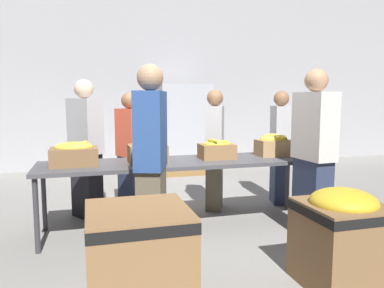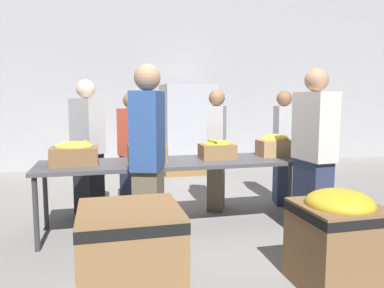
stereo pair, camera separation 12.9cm
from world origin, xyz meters
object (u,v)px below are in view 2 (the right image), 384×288
object	(u,v)px
volunteer_0	(132,153)
volunteer_5	(148,164)
volunteer_1	(314,156)
pallet_stack_0	(187,129)
banana_box_2	(217,150)
sorting_table	(183,165)
donation_bin_1	(338,236)
banana_box_3	(275,145)
volunteer_4	(88,149)
donation_bin_0	(130,258)
banana_box_0	(74,153)
volunteer_3	(216,151)
banana_box_1	(147,151)
volunteer_2	(283,148)

from	to	relation	value
volunteer_0	volunteer_5	xyz separation A→B (m)	(0.03, -1.40, 0.11)
volunteer_1	pallet_stack_0	size ratio (longest dim) A/B	1.01
banana_box_2	sorting_table	bearing A→B (deg)	-175.82
donation_bin_1	banana_box_3	bearing A→B (deg)	80.07
volunteer_1	volunteer_5	bearing A→B (deg)	87.52
sorting_table	volunteer_4	size ratio (longest dim) A/B	1.86
donation_bin_1	sorting_table	bearing A→B (deg)	117.44
volunteer_4	banana_box_2	bearing A→B (deg)	31.99
banana_box_2	donation_bin_0	size ratio (longest dim) A/B	0.53
volunteer_0	volunteer_1	bearing A→B (deg)	26.42
volunteer_0	banana_box_3	bearing A→B (deg)	43.41
banana_box_0	banana_box_3	xyz separation A→B (m)	(2.26, 0.06, 0.01)
volunteer_1	volunteer_4	size ratio (longest dim) A/B	1.04
volunteer_1	volunteer_3	xyz separation A→B (m)	(-0.62, 1.25, -0.09)
banana_box_3	donation_bin_0	distance (m)	2.52
sorting_table	banana_box_3	xyz separation A→B (m)	(1.12, 0.05, 0.18)
sorting_table	pallet_stack_0	size ratio (longest dim) A/B	1.81
volunteer_1	volunteer_3	size ratio (longest dim) A/B	1.12
sorting_table	volunteer_1	bearing A→B (deg)	-28.96
volunteer_1	donation_bin_1	distance (m)	1.11
banana_box_2	donation_bin_0	distance (m)	2.03
banana_box_1	volunteer_1	bearing A→B (deg)	-21.56
banana_box_2	volunteer_0	size ratio (longest dim) A/B	0.26
banana_box_3	volunteer_4	distance (m)	2.24
banana_box_3	volunteer_3	xyz separation A→B (m)	(-0.55, 0.54, -0.12)
banana_box_0	banana_box_2	distance (m)	1.54
banana_box_3	pallet_stack_0	size ratio (longest dim) A/B	0.23
banana_box_3	volunteer_1	size ratio (longest dim) A/B	0.23
banana_box_1	banana_box_3	bearing A→B (deg)	3.21
volunteer_0	volunteer_4	distance (m)	0.54
volunteer_2	volunteer_4	world-z (taller)	volunteer_4
sorting_table	banana_box_1	xyz separation A→B (m)	(-0.40, -0.03, 0.17)
volunteer_5	donation_bin_0	distance (m)	1.05
donation_bin_0	banana_box_1	bearing A→B (deg)	78.71
volunteer_0	volunteer_5	distance (m)	1.40
volunteer_3	volunteer_4	bearing A→B (deg)	-68.38
banana_box_0	donation_bin_0	xyz separation A→B (m)	(0.43, -1.60, -0.48)
banana_box_0	volunteer_4	world-z (taller)	volunteer_4
sorting_table	volunteer_2	bearing A→B (deg)	22.14
volunteer_2	volunteer_0	bearing A→B (deg)	-76.94
banana_box_0	volunteer_2	distance (m)	2.74
banana_box_3	volunteer_1	xyz separation A→B (m)	(0.07, -0.71, -0.03)
banana_box_3	volunteer_4	xyz separation A→B (m)	(-2.15, 0.63, -0.06)
volunteer_1	banana_box_2	bearing A→B (deg)	45.46
banana_box_0	banana_box_1	xyz separation A→B (m)	(0.74, -0.03, -0.00)
banana_box_3	volunteer_2	size ratio (longest dim) A/B	0.26
pallet_stack_0	volunteer_0	bearing A→B (deg)	-117.42
banana_box_0	volunteer_2	world-z (taller)	volunteer_2
volunteer_0	volunteer_1	world-z (taller)	volunteer_1
volunteer_2	pallet_stack_0	size ratio (longest dim) A/B	0.90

